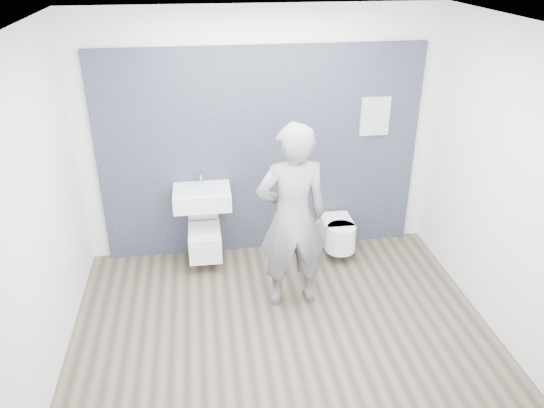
{
  "coord_description": "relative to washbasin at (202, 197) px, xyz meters",
  "views": [
    {
      "loc": [
        -0.67,
        -4.09,
        3.35
      ],
      "look_at": [
        0.0,
        0.6,
        1.0
      ],
      "focal_mm": 35.0,
      "sensor_mm": 36.0,
      "label": 1
    }
  ],
  "objects": [
    {
      "name": "toilet_square",
      "position": [
        -0.0,
        -0.03,
        -0.53
      ],
      "size": [
        0.36,
        0.52,
        0.63
      ],
      "color": "white",
      "rests_on": "ground"
    },
    {
      "name": "ground",
      "position": [
        0.69,
        -1.21,
        -0.84
      ],
      "size": [
        4.0,
        4.0,
        0.0
      ],
      "primitive_type": "plane",
      "color": "brown",
      "rests_on": "ground"
    },
    {
      "name": "visitor",
      "position": [
        0.85,
        -0.86,
        0.12
      ],
      "size": [
        0.73,
        0.51,
        1.93
      ],
      "primitive_type": "imported",
      "rotation": [
        0.0,
        0.0,
        3.21
      ],
      "color": "slate",
      "rests_on": "ground"
    },
    {
      "name": "washbasin",
      "position": [
        0.0,
        0.0,
        0.0
      ],
      "size": [
        0.62,
        0.47,
        0.47
      ],
      "color": "white",
      "rests_on": "ground"
    },
    {
      "name": "toilet_rounded",
      "position": [
        1.55,
        -0.06,
        -0.55
      ],
      "size": [
        0.34,
        0.58,
        0.32
      ],
      "color": "white",
      "rests_on": "ground"
    },
    {
      "name": "info_placard",
      "position": [
        1.97,
        0.22,
        -0.84
      ],
      "size": [
        0.33,
        0.03,
        0.44
      ],
      "primitive_type": "cube",
      "color": "white",
      "rests_on": "ground"
    },
    {
      "name": "room_shell",
      "position": [
        0.69,
        -1.21,
        0.9
      ],
      "size": [
        4.0,
        4.0,
        4.0
      ],
      "color": "white",
      "rests_on": "ground"
    },
    {
      "name": "tile_wall",
      "position": [
        0.69,
        0.26,
        -0.84
      ],
      "size": [
        3.6,
        0.06,
        2.4
      ],
      "primitive_type": "cube",
      "color": "black",
      "rests_on": "ground"
    }
  ]
}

